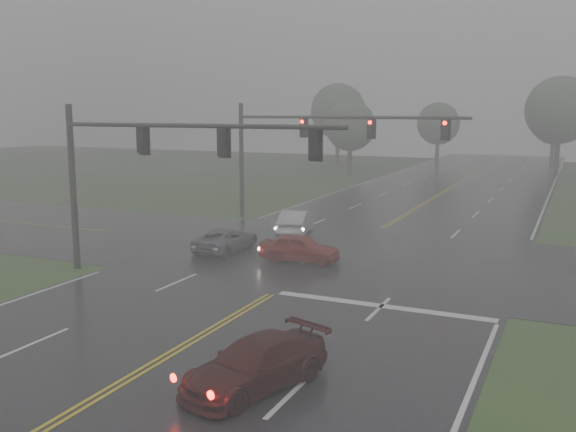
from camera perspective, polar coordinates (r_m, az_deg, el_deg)
The scene contains 14 objects.
main_road at distance 31.31m, azimuth 3.27°, elevation -4.20°, with size 18.00×160.00×0.02m, color black.
cross_street at distance 33.14m, azimuth 4.53°, elevation -3.44°, with size 120.00×14.00×0.02m, color black.
stop_bar at distance 24.81m, azimuth 8.31°, elevation -7.97°, with size 8.50×0.50×0.01m, color silver.
sedan_maroon at distance 17.85m, azimuth -2.89°, elevation -15.03°, with size 1.85×4.56×1.32m, color #340A09.
sedan_red at distance 31.52m, azimuth 1.07°, elevation -4.09°, with size 1.59×3.96×1.35m, color maroon.
sedan_silver at distance 38.28m, azimuth 0.70°, elevation -1.66°, with size 1.54×4.40×1.45m, color #B4B6BC.
car_grey at distance 34.04m, azimuth -5.49°, elevation -3.11°, with size 1.99×4.32×1.20m, color #525459.
signal_gantry_near at distance 28.37m, azimuth -12.59°, elevation 5.11°, with size 13.46×0.33×7.62m.
signal_gantry_far at distance 42.07m, azimuth 1.68°, elevation 6.93°, with size 15.44×0.40×7.80m.
tree_nw_a at distance 73.04m, azimuth 5.55°, elevation 7.97°, with size 5.70×5.70×8.37m.
tree_ne_a at distance 77.96m, azimuth 23.02°, elevation 8.65°, with size 7.51×7.51×11.03m.
tree_n_mid at distance 88.75m, azimuth 13.22°, elevation 8.00°, with size 5.65×5.65×8.29m.
tree_nw_b at distance 87.10m, azimuth 4.46°, elevation 9.28°, with size 7.35×7.35×10.80m.
tree_n_far at distance 94.95m, azimuth 22.56°, elevation 7.54°, with size 5.53×5.53×8.12m.
Camera 1 is at (10.99, -8.37, 7.41)m, focal length 40.00 mm.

